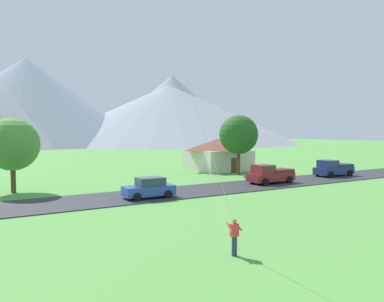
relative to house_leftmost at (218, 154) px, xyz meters
name	(u,v)px	position (x,y,z in m)	size (l,w,h in m)	color
road_strip	(142,196)	(-17.95, -14.41, -2.31)	(160.00, 6.44, 0.08)	#2D2D33
mountain_central_ridge	(27,101)	(-9.88, 125.35, 15.89)	(100.98, 100.98, 36.48)	gray
mountain_far_west_ridge	(172,109)	(60.96, 129.45, 15.27)	(81.05, 81.05, 35.22)	#8E939E
mountain_west_ridge	(169,114)	(49.41, 110.80, 11.30)	(118.60, 118.60, 27.28)	#8E939E
house_leftmost	(218,154)	(0.00, 0.00, 0.00)	(8.11, 8.16, 4.53)	beige
tree_near_left	(12,144)	(-27.27, -6.75, 2.04)	(4.77, 4.77, 6.78)	#4C3823
tree_left_of_center	(239,135)	(-1.31, -6.44, 2.80)	(4.94, 4.94, 7.64)	#4C3823
parked_car_blue_mid_west	(149,188)	(-17.91, -15.75, -1.48)	(4.26, 2.20, 1.68)	#2847A8
pickup_truck_navy_west_side	(333,168)	(7.65, -13.74, -1.29)	(5.24, 2.41, 1.99)	navy
pickup_truck_maroon_east_side	(270,174)	(-3.39, -14.47, -1.29)	(5.20, 2.32, 1.99)	maroon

